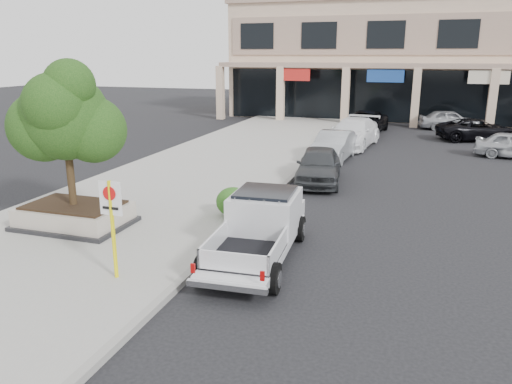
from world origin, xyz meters
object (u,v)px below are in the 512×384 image
curb_car_c (353,133)px  lot_car_e (449,120)px  planter_tree (72,116)px  pickup_truck (257,230)px  no_parking_sign (112,216)px  curb_car_d (364,122)px  curb_car_b (334,146)px  planter (75,215)px  curb_car_a (319,165)px  lot_car_d (478,130)px

curb_car_c → lot_car_e: 10.37m
planter_tree → pickup_truck: planter_tree is taller
pickup_truck → curb_car_c: 17.19m
no_parking_sign → curb_car_c: bearing=81.7°
curb_car_c → curb_car_d: bearing=96.7°
curb_car_b → lot_car_e: size_ratio=1.07×
no_parking_sign → pickup_truck: size_ratio=0.45×
curb_car_d → pickup_truck: bearing=-84.4°
no_parking_sign → curb_car_b: no_parking_sign is taller
planter_tree → pickup_truck: size_ratio=0.78×
pickup_truck → planter_tree: bearing=170.7°
planter_tree → no_parking_sign: size_ratio=1.74×
planter_tree → lot_car_e: 27.97m
no_parking_sign → pickup_truck: no_parking_sign is taller
planter → curb_car_d: curb_car_d is taller
lot_car_e → pickup_truck: bearing=155.9°
pickup_truck → curb_car_c: (0.18, 17.19, -0.02)m
lot_car_e → curb_car_d: bearing=111.3°
curb_car_b → curb_car_a: bearing=-83.7°
planter_tree → curb_car_d: bearing=74.6°
pickup_truck → lot_car_d: 22.77m
pickup_truck → lot_car_d: pickup_truck is taller
lot_car_d → lot_car_e: size_ratio=1.18×
planter_tree → no_parking_sign: 4.58m
planter → curb_car_b: (5.65, 12.61, 0.24)m
pickup_truck → curb_car_a: bearing=87.0°
lot_car_d → curb_car_c: bearing=105.7°
curb_car_a → curb_car_d: 14.01m
planter → pickup_truck: size_ratio=0.62×
planter → planter_tree: 2.95m
planter_tree → no_parking_sign: planter_tree is taller
curb_car_a → lot_car_e: bearing=63.9°
planter → curb_car_c: 17.81m
planter_tree → lot_car_e: (11.47, 25.36, -2.72)m
planter → pickup_truck: pickup_truck is taller
planter → curb_car_d: 22.81m
curb_car_b → lot_car_e: bearing=69.5°
curb_car_d → lot_car_d: bearing=-0.3°
lot_car_e → curb_car_c: bearing=136.0°
curb_car_c → lot_car_d: curb_car_c is taller
curb_car_d → lot_car_e: (5.47, 3.55, -0.04)m
planter → pickup_truck: 5.90m
curb_car_d → planter_tree: bearing=-99.1°
planter_tree → pickup_truck: (5.74, -0.60, -2.60)m
curb_car_a → curb_car_d: (0.31, 14.01, -0.01)m
pickup_truck → lot_car_e: size_ratio=1.27×
curb_car_a → curb_car_b: (-0.17, 4.65, -0.02)m
planter → lot_car_d: bearing=58.4°
planter_tree → curb_car_c: bearing=70.3°
pickup_truck → curb_car_b: (-0.23, 13.06, -0.10)m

